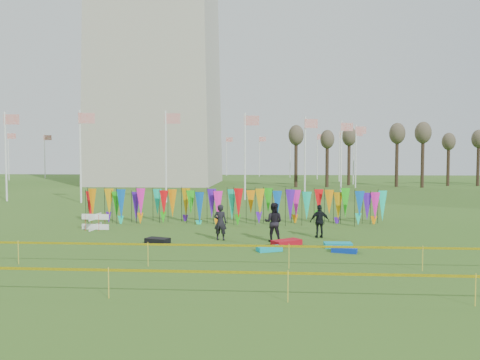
# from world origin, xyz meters

# --- Properties ---
(ground) EXTENTS (160.00, 160.00, 0.00)m
(ground) POSITION_xyz_m (0.00, 0.00, 0.00)
(ground) COLOR #2D5217
(ground) RESTS_ON ground
(flagpole_ring) EXTENTS (57.40, 56.16, 8.00)m
(flagpole_ring) POSITION_xyz_m (-14.00, 48.00, 4.00)
(flagpole_ring) COLOR silver
(flagpole_ring) RESTS_ON ground
(banner_row) EXTENTS (18.64, 0.64, 2.09)m
(banner_row) POSITION_xyz_m (0.28, 8.60, 1.21)
(banner_row) COLOR black
(banner_row) RESTS_ON ground
(caution_tape_near) EXTENTS (26.00, 0.02, 0.90)m
(caution_tape_near) POSITION_xyz_m (-0.22, -2.47, 0.78)
(caution_tape_near) COLOR #FCE405
(caution_tape_near) RESTS_ON ground
(caution_tape_far) EXTENTS (26.00, 0.02, 0.90)m
(caution_tape_far) POSITION_xyz_m (-0.22, -6.35, 0.78)
(caution_tape_far) COLOR #FCE405
(caution_tape_far) RESTS_ON ground
(box_kite) EXTENTS (0.80, 0.80, 0.89)m
(box_kite) POSITION_xyz_m (-7.21, 5.70, 0.44)
(box_kite) COLOR red
(box_kite) RESTS_ON ground
(person_left) EXTENTS (0.69, 0.55, 1.74)m
(person_left) POSITION_xyz_m (0.02, 3.05, 0.87)
(person_left) COLOR black
(person_left) RESTS_ON ground
(person_mid) EXTENTS (0.99, 0.71, 1.86)m
(person_mid) POSITION_xyz_m (2.58, 2.85, 0.93)
(person_mid) COLOR black
(person_mid) RESTS_ON ground
(person_right) EXTENTS (1.04, 0.69, 1.65)m
(person_right) POSITION_xyz_m (4.88, 4.04, 0.83)
(person_right) COLOR black
(person_right) RESTS_ON ground
(kite_bag_turquoise) EXTENTS (1.16, 0.89, 0.21)m
(kite_bag_turquoise) POSITION_xyz_m (2.39, 0.59, 0.10)
(kite_bag_turquoise) COLOR #0CA8BF
(kite_bag_turquoise) RESTS_ON ground
(kite_bag_blue) EXTENTS (1.14, 0.80, 0.22)m
(kite_bag_blue) POSITION_xyz_m (5.57, 0.59, 0.11)
(kite_bag_blue) COLOR #0A32AF
(kite_bag_blue) RESTS_ON ground
(kite_bag_red) EXTENTS (1.47, 1.33, 0.25)m
(kite_bag_red) POSITION_xyz_m (3.17, 1.96, 0.13)
(kite_bag_red) COLOR #B80C19
(kite_bag_red) RESTS_ON ground
(kite_bag_black) EXTENTS (1.21, 0.94, 0.25)m
(kite_bag_black) POSITION_xyz_m (-2.82, 2.04, 0.12)
(kite_bag_black) COLOR black
(kite_bag_black) RESTS_ON ground
(kite_bag_teal) EXTENTS (1.22, 0.61, 0.23)m
(kite_bag_teal) POSITION_xyz_m (5.44, 1.55, 0.12)
(kite_bag_teal) COLOR #0B99A7
(kite_bag_teal) RESTS_ON ground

